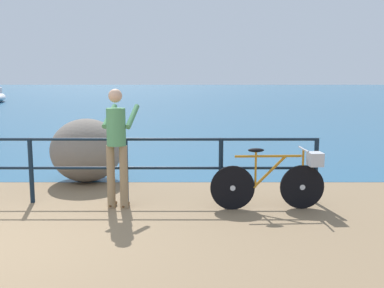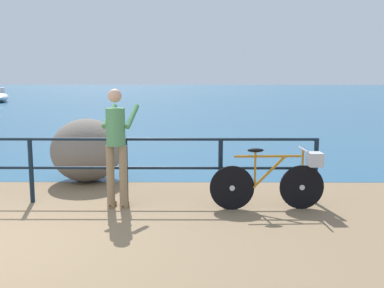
{
  "view_description": "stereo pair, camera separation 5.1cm",
  "coord_description": "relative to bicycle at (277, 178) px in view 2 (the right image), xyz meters",
  "views": [
    {
      "loc": [
        2.5,
        -4.98,
        1.97
      ],
      "look_at": [
        2.5,
        2.28,
        0.87
      ],
      "focal_mm": 42.22,
      "sensor_mm": 36.0,
      "label": 1
    },
    {
      "loc": [
        2.55,
        -4.98,
        1.97
      ],
      "look_at": [
        2.5,
        2.28,
        0.87
      ],
      "focal_mm": 42.22,
      "sensor_mm": 36.0,
      "label": 2
    }
  ],
  "objects": [
    {
      "name": "person_at_railing",
      "position": [
        -2.38,
        0.06,
        0.53
      ],
      "size": [
        0.52,
        0.67,
        1.78
      ],
      "rotation": [
        0.0,
        0.0,
        1.4
      ],
      "color": "#8C7251",
      "rests_on": "ground_plane"
    },
    {
      "name": "ground_plane",
      "position": [
        -3.77,
        18.46,
        -0.51
      ],
      "size": [
        120.0,
        120.0,
        0.1
      ],
      "primitive_type": "cube",
      "color": "#846B4C"
    },
    {
      "name": "bicycle",
      "position": [
        0.0,
        0.0,
        0.0
      ],
      "size": [
        1.7,
        0.48,
        0.92
      ],
      "rotation": [
        0.0,
        0.0,
        0.04
      ],
      "color": "black",
      "rests_on": "ground_plane"
    },
    {
      "name": "sea_surface",
      "position": [
        -3.77,
        46.69,
        -0.46
      ],
      "size": [
        120.0,
        90.0,
        0.01
      ],
      "primitive_type": "cube",
      "color": "#285B7F",
      "rests_on": "ground_plane"
    },
    {
      "name": "promenade_railing",
      "position": [
        -3.77,
        0.34,
        0.18
      ],
      "size": [
        8.91,
        0.07,
        1.02
      ],
      "color": "black",
      "rests_on": "ground_plane"
    },
    {
      "name": "breakwater_boulder_main",
      "position": [
        -3.24,
        1.8,
        0.12
      ],
      "size": [
        1.32,
        1.39,
        1.18
      ],
      "color": "slate",
      "rests_on": "ground"
    }
  ]
}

